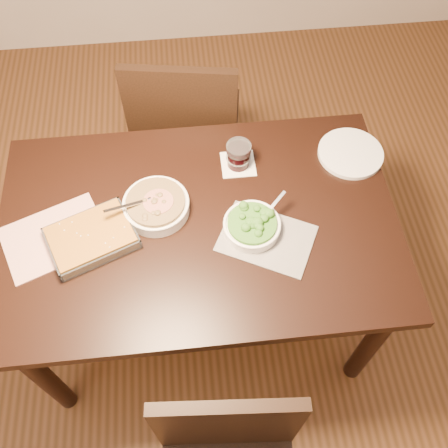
% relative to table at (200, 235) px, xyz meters
% --- Properties ---
extents(ground, '(4.00, 4.00, 0.00)m').
position_rel_table_xyz_m(ground, '(0.00, 0.00, -0.65)').
color(ground, '#472B14').
rests_on(ground, ground).
extents(table, '(1.40, 0.90, 0.75)m').
position_rel_table_xyz_m(table, '(0.00, 0.00, 0.00)').
color(table, black).
rests_on(table, ground).
extents(magazine_a, '(0.40, 0.35, 0.01)m').
position_rel_table_xyz_m(magazine_a, '(-0.50, -0.02, 0.10)').
color(magazine_a, '#9E322D').
rests_on(magazine_a, table).
extents(magazine_b, '(0.37, 0.34, 0.01)m').
position_rel_table_xyz_m(magazine_b, '(0.23, -0.10, 0.10)').
color(magazine_b, '#25252C').
rests_on(magazine_b, table).
extents(coaster, '(0.13, 0.13, 0.00)m').
position_rel_table_xyz_m(coaster, '(0.17, 0.24, 0.10)').
color(coaster, white).
rests_on(coaster, table).
extents(stew_bowl, '(0.25, 0.23, 0.09)m').
position_rel_table_xyz_m(stew_bowl, '(-0.14, 0.06, 0.13)').
color(stew_bowl, white).
rests_on(stew_bowl, table).
extents(broccoli_bowl, '(0.20, 0.20, 0.08)m').
position_rel_table_xyz_m(broccoli_bowl, '(0.18, -0.05, 0.12)').
color(broccoli_bowl, white).
rests_on(broccoli_bowl, table).
extents(baking_dish, '(0.34, 0.30, 0.05)m').
position_rel_table_xyz_m(baking_dish, '(-0.36, -0.04, 0.12)').
color(baking_dish, silver).
rests_on(baking_dish, table).
extents(wine_tumbler, '(0.09, 0.09, 0.10)m').
position_rel_table_xyz_m(wine_tumbler, '(0.17, 0.24, 0.15)').
color(wine_tumbler, black).
rests_on(wine_tumbler, coaster).
extents(dinner_plate, '(0.25, 0.25, 0.02)m').
position_rel_table_xyz_m(dinner_plate, '(0.60, 0.24, 0.10)').
color(dinner_plate, white).
rests_on(dinner_plate, table).
extents(chair_far, '(0.52, 0.52, 0.97)m').
position_rel_table_xyz_m(chair_far, '(-0.01, 0.65, -0.11)').
color(chair_far, black).
rests_on(chair_far, ground).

